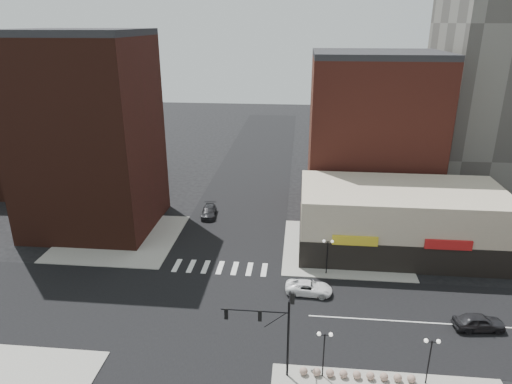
{
  "coord_description": "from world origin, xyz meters",
  "views": [
    {
      "loc": [
        8.61,
        -37.29,
        26.6
      ],
      "look_at": [
        4.46,
        4.18,
        11.0
      ],
      "focal_mm": 32.0,
      "sensor_mm": 36.0,
      "label": 1
    }
  ],
  "objects_px": {
    "street_lamp_se_a": "(324,343)",
    "dark_sedan_east": "(479,322)",
    "traffic_signal": "(276,321)",
    "street_lamp_ne": "(328,248)",
    "white_suv": "(309,288)",
    "street_lamp_se_b": "(431,350)",
    "dark_sedan_north": "(209,212)"
  },
  "relations": [
    {
      "from": "street_lamp_se_a",
      "to": "dark_sedan_east",
      "type": "relative_size",
      "value": 0.91
    },
    {
      "from": "white_suv",
      "to": "dark_sedan_east",
      "type": "xyz_separation_m",
      "value": [
        15.49,
        -4.39,
        0.11
      ]
    },
    {
      "from": "traffic_signal",
      "to": "street_lamp_se_a",
      "type": "bearing_deg",
      "value": -2.57
    },
    {
      "from": "traffic_signal",
      "to": "street_lamp_se_b",
      "type": "height_order",
      "value": "traffic_signal"
    },
    {
      "from": "street_lamp_se_b",
      "to": "dark_sedan_east",
      "type": "xyz_separation_m",
      "value": [
        6.5,
        7.52,
        -2.51
      ]
    },
    {
      "from": "white_suv",
      "to": "dark_sedan_north",
      "type": "bearing_deg",
      "value": 40.57
    },
    {
      "from": "traffic_signal",
      "to": "street_lamp_se_a",
      "type": "height_order",
      "value": "traffic_signal"
    },
    {
      "from": "street_lamp_ne",
      "to": "white_suv",
      "type": "bearing_deg",
      "value": -115.94
    },
    {
      "from": "traffic_signal",
      "to": "street_lamp_se_b",
      "type": "bearing_deg",
      "value": -0.82
    },
    {
      "from": "traffic_signal",
      "to": "street_lamp_se_b",
      "type": "relative_size",
      "value": 1.87
    },
    {
      "from": "street_lamp_ne",
      "to": "dark_sedan_north",
      "type": "distance_m",
      "value": 22.15
    },
    {
      "from": "dark_sedan_north",
      "to": "white_suv",
      "type": "bearing_deg",
      "value": -58.68
    },
    {
      "from": "dark_sedan_north",
      "to": "street_lamp_se_a",
      "type": "bearing_deg",
      "value": -69.41
    },
    {
      "from": "street_lamp_se_b",
      "to": "dark_sedan_north",
      "type": "relative_size",
      "value": 0.85
    },
    {
      "from": "street_lamp_se_b",
      "to": "dark_sedan_east",
      "type": "relative_size",
      "value": 0.91
    },
    {
      "from": "traffic_signal",
      "to": "dark_sedan_east",
      "type": "bearing_deg",
      "value": 21.92
    },
    {
      "from": "traffic_signal",
      "to": "street_lamp_ne",
      "type": "xyz_separation_m",
      "value": [
        4.76,
        15.83,
        -1.67
      ]
    },
    {
      "from": "white_suv",
      "to": "dark_sedan_east",
      "type": "bearing_deg",
      "value": -102.41
    },
    {
      "from": "street_lamp_se_a",
      "to": "white_suv",
      "type": "bearing_deg",
      "value": 94.75
    },
    {
      "from": "traffic_signal",
      "to": "white_suv",
      "type": "bearing_deg",
      "value": 76.7
    },
    {
      "from": "traffic_signal",
      "to": "dark_sedan_north",
      "type": "xyz_separation_m",
      "value": [
        -11.53,
        30.62,
        -4.25
      ]
    },
    {
      "from": "traffic_signal",
      "to": "street_lamp_se_b",
      "type": "distance_m",
      "value": 11.88
    },
    {
      "from": "street_lamp_ne",
      "to": "traffic_signal",
      "type": "bearing_deg",
      "value": -106.75
    },
    {
      "from": "street_lamp_ne",
      "to": "dark_sedan_north",
      "type": "relative_size",
      "value": 0.85
    },
    {
      "from": "white_suv",
      "to": "dark_sedan_east",
      "type": "relative_size",
      "value": 1.06
    },
    {
      "from": "street_lamp_se_b",
      "to": "dark_sedan_north",
      "type": "distance_m",
      "value": 38.69
    },
    {
      "from": "traffic_signal",
      "to": "white_suv",
      "type": "relative_size",
      "value": 1.61
    },
    {
      "from": "white_suv",
      "to": "dark_sedan_north",
      "type": "height_order",
      "value": "dark_sedan_north"
    },
    {
      "from": "street_lamp_se_b",
      "to": "traffic_signal",
      "type": "bearing_deg",
      "value": 179.18
    },
    {
      "from": "traffic_signal",
      "to": "street_lamp_ne",
      "type": "height_order",
      "value": "traffic_signal"
    },
    {
      "from": "white_suv",
      "to": "traffic_signal",
      "type": "bearing_deg",
      "value": 170.12
    },
    {
      "from": "street_lamp_se_a",
      "to": "dark_sedan_east",
      "type": "distance_m",
      "value": 16.52
    }
  ]
}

